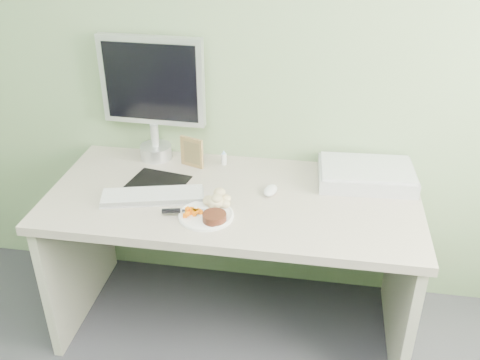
% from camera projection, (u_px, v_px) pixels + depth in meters
% --- Properties ---
extents(wall_back, '(3.50, 0.00, 3.50)m').
position_uv_depth(wall_back, '(246.00, 29.00, 2.32)').
color(wall_back, gray).
rests_on(wall_back, floor).
extents(desk, '(1.60, 0.75, 0.73)m').
position_uv_depth(desk, '(233.00, 230.00, 2.39)').
color(desk, beige).
rests_on(desk, floor).
extents(plate, '(0.22, 0.22, 0.01)m').
position_uv_depth(plate, '(206.00, 215.00, 2.16)').
color(plate, white).
rests_on(plate, desk).
extents(steak, '(0.13, 0.13, 0.03)m').
position_uv_depth(steak, '(214.00, 217.00, 2.11)').
color(steak, black).
rests_on(steak, plate).
extents(potato_pile, '(0.11, 0.08, 0.06)m').
position_uv_depth(potato_pile, '(217.00, 200.00, 2.19)').
color(potato_pile, '#A3864F').
rests_on(potato_pile, plate).
extents(carrot_heap, '(0.06, 0.06, 0.04)m').
position_uv_depth(carrot_heap, '(193.00, 211.00, 2.14)').
color(carrot_heap, orange).
rests_on(carrot_heap, plate).
extents(steak_knife, '(0.19, 0.06, 0.01)m').
position_uv_depth(steak_knife, '(179.00, 211.00, 2.15)').
color(steak_knife, silver).
rests_on(steak_knife, plate).
extents(mousepad, '(0.29, 0.26, 0.00)m').
position_uv_depth(mousepad, '(157.00, 183.00, 2.39)').
color(mousepad, black).
rests_on(mousepad, desk).
extents(keyboard, '(0.44, 0.23, 0.02)m').
position_uv_depth(keyboard, '(153.00, 195.00, 2.27)').
color(keyboard, white).
rests_on(keyboard, desk).
extents(computer_mouse, '(0.07, 0.10, 0.03)m').
position_uv_depth(computer_mouse, '(270.00, 190.00, 2.31)').
color(computer_mouse, white).
rests_on(computer_mouse, desk).
extents(photo_frame, '(0.12, 0.05, 0.15)m').
position_uv_depth(photo_frame, '(192.00, 152.00, 2.50)').
color(photo_frame, '#9C7E48').
rests_on(photo_frame, desk).
extents(eyedrop_bottle, '(0.03, 0.03, 0.07)m').
position_uv_depth(eyedrop_bottle, '(224.00, 158.00, 2.54)').
color(eyedrop_bottle, white).
rests_on(eyedrop_bottle, desk).
extents(scanner, '(0.44, 0.30, 0.07)m').
position_uv_depth(scanner, '(366.00, 175.00, 2.39)').
color(scanner, '#A2A5A9').
rests_on(scanner, desk).
extents(monitor, '(0.49, 0.15, 0.59)m').
position_uv_depth(monitor, '(152.00, 92.00, 2.47)').
color(monitor, silver).
rests_on(monitor, desk).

